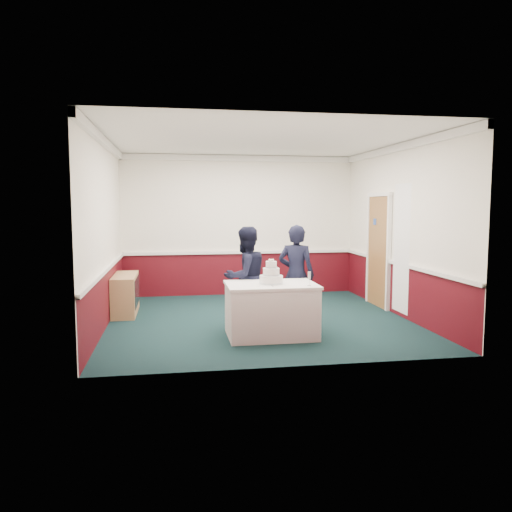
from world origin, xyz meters
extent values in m
plane|color=#122B2B|center=(0.00, 0.00, 0.00)|extent=(5.00, 5.00, 0.00)
cube|color=white|center=(0.00, 2.48, 1.50)|extent=(5.00, 0.05, 3.00)
cube|color=white|center=(-2.48, 0.00, 1.50)|extent=(0.05, 5.00, 3.00)
cube|color=white|center=(2.48, 0.00, 1.50)|extent=(0.05, 5.00, 3.00)
cube|color=white|center=(0.00, 0.00, 2.98)|extent=(5.00, 5.00, 0.05)
cube|color=#4B0A11|center=(0.00, 2.48, 0.45)|extent=(5.00, 0.02, 0.90)
cube|color=white|center=(0.00, 2.47, 0.92)|extent=(4.98, 0.05, 0.06)
cube|color=white|center=(0.00, 2.46, 2.93)|extent=(5.00, 0.08, 0.12)
cube|color=brown|center=(2.46, 0.80, 1.05)|extent=(0.05, 0.90, 2.10)
cube|color=#234799|center=(2.44, 0.95, 1.62)|extent=(0.01, 0.12, 0.12)
cube|color=white|center=(2.42, -0.25, 1.20)|extent=(0.02, 0.60, 2.20)
cube|color=#AB8153|center=(-2.28, 0.88, 0.35)|extent=(0.40, 1.20, 0.70)
cube|color=black|center=(-2.07, 0.88, 0.40)|extent=(0.01, 1.00, 0.50)
cube|color=white|center=(0.00, -1.08, 0.38)|extent=(1.28, 0.88, 0.76)
cube|color=white|center=(0.00, -1.08, 0.77)|extent=(1.32, 0.92, 0.04)
cylinder|color=white|center=(0.00, -1.08, 0.85)|extent=(0.34, 0.34, 0.12)
cylinder|color=silver|center=(0.00, -1.08, 0.80)|extent=(0.35, 0.35, 0.03)
cylinder|color=white|center=(0.00, -1.08, 0.97)|extent=(0.24, 0.24, 0.11)
cylinder|color=silver|center=(0.00, -1.08, 0.92)|extent=(0.25, 0.25, 0.02)
cylinder|color=white|center=(0.00, -1.08, 1.07)|extent=(0.16, 0.16, 0.10)
cylinder|color=silver|center=(0.00, -1.08, 1.03)|extent=(0.17, 0.17, 0.02)
sphere|color=#EDE5C9|center=(0.00, -1.08, 1.14)|extent=(0.03, 0.03, 0.03)
sphere|color=#EDE5C9|center=(0.02, -1.07, 1.14)|extent=(0.03, 0.03, 0.03)
sphere|color=#EDE5C9|center=(-0.02, -1.06, 1.14)|extent=(0.03, 0.03, 0.03)
sphere|color=#EDE5C9|center=(0.01, -1.10, 1.14)|extent=(0.03, 0.03, 0.03)
sphere|color=#EDE5C9|center=(-0.03, -1.09, 1.14)|extent=(0.03, 0.03, 0.03)
cube|color=silver|center=(-0.03, -1.28, 0.79)|extent=(0.02, 0.22, 0.00)
cylinder|color=silver|center=(0.50, -1.36, 0.79)|extent=(0.05, 0.05, 0.01)
cylinder|color=silver|center=(0.50, -1.36, 0.84)|extent=(0.01, 0.01, 0.09)
cylinder|color=silver|center=(0.50, -1.36, 0.94)|extent=(0.04, 0.04, 0.11)
imported|color=black|center=(-0.29, -0.41, 0.80)|extent=(0.97, 0.91, 1.60)
imported|color=black|center=(0.53, -0.44, 0.81)|extent=(0.71, 0.62, 1.63)
camera|label=1|loc=(-1.41, -8.19, 1.94)|focal=35.00mm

